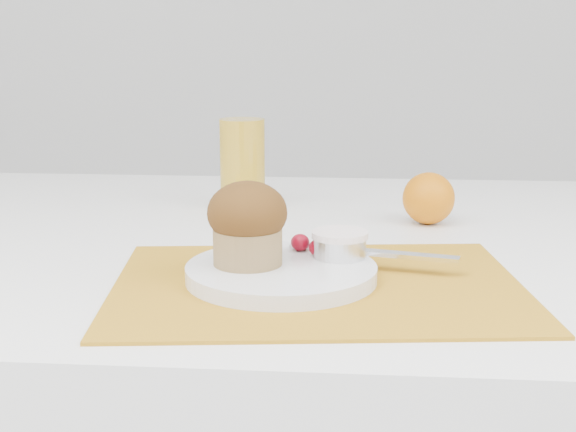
# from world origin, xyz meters

# --- Properties ---
(placemat) EXTENTS (0.43, 0.33, 0.00)m
(placemat) POSITION_xyz_m (0.01, -0.15, 0.75)
(placemat) COLOR #B77C19
(placemat) RESTS_ON table
(plate) EXTENTS (0.23, 0.23, 0.02)m
(plate) POSITION_xyz_m (-0.03, -0.14, 0.76)
(plate) COLOR silver
(plate) RESTS_ON placemat
(ramekin) EXTENTS (0.07, 0.07, 0.02)m
(ramekin) POSITION_xyz_m (0.03, -0.11, 0.78)
(ramekin) COLOR silver
(ramekin) RESTS_ON plate
(cream) EXTENTS (0.06, 0.06, 0.01)m
(cream) POSITION_xyz_m (0.03, -0.11, 0.79)
(cream) COLOR white
(cream) RESTS_ON ramekin
(raspberry_near) EXTENTS (0.02, 0.02, 0.02)m
(raspberry_near) POSITION_xyz_m (-0.02, -0.08, 0.78)
(raspberry_near) COLOR #62020F
(raspberry_near) RESTS_ON plate
(raspberry_far) EXTENTS (0.02, 0.02, 0.02)m
(raspberry_far) POSITION_xyz_m (0.00, -0.10, 0.78)
(raspberry_far) COLOR #56020C
(raspberry_far) RESTS_ON plate
(butter_knife) EXTENTS (0.18, 0.05, 0.00)m
(butter_knife) POSITION_xyz_m (0.06, -0.09, 0.77)
(butter_knife) COLOR white
(butter_knife) RESTS_ON plate
(orange) EXTENTS (0.07, 0.07, 0.07)m
(orange) POSITION_xyz_m (0.14, 0.13, 0.78)
(orange) COLOR orange
(orange) RESTS_ON table
(juice_glass) EXTENTS (0.07, 0.07, 0.13)m
(juice_glass) POSITION_xyz_m (-0.12, 0.20, 0.81)
(juice_glass) COLOR gold
(juice_glass) RESTS_ON table
(muffin) EXTENTS (0.08, 0.08, 0.08)m
(muffin) POSITION_xyz_m (-0.06, -0.14, 0.81)
(muffin) COLOR olive
(muffin) RESTS_ON plate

